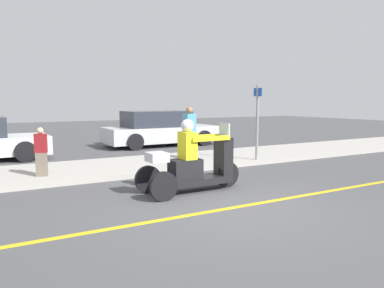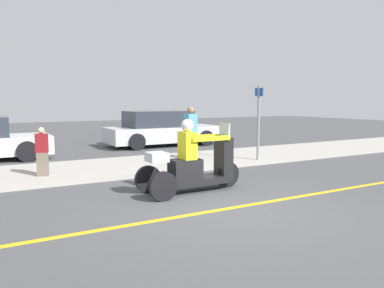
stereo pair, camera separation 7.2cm
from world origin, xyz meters
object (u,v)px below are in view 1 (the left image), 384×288
object	(u,v)px
motorcycle_trike	(193,166)
parked_car_lot_center	(160,129)
spectator_near_curb	(41,153)
spectator_end_of_line	(189,134)
street_sign	(257,119)

from	to	relation	value
motorcycle_trike	parked_car_lot_center	bearing A→B (deg)	70.02
motorcycle_trike	spectator_near_curb	distance (m)	3.66
parked_car_lot_center	spectator_near_curb	bearing A→B (deg)	-136.70
spectator_end_of_line	motorcycle_trike	bearing A→B (deg)	-118.18
motorcycle_trike	spectator_near_curb	size ratio (longest dim) A/B	1.98
street_sign	spectator_end_of_line	bearing A→B (deg)	142.36
motorcycle_trike	spectator_end_of_line	world-z (taller)	spectator_end_of_line
spectator_end_of_line	parked_car_lot_center	size ratio (longest dim) A/B	0.33
spectator_near_curb	spectator_end_of_line	bearing A→B (deg)	9.07
motorcycle_trike	spectator_end_of_line	xyz separation A→B (m)	(1.77, 3.31, 0.34)
motorcycle_trike	spectator_end_of_line	distance (m)	3.77
motorcycle_trike	street_sign	xyz separation A→B (m)	(3.38, 2.08, 0.78)
spectator_end_of_line	spectator_near_curb	size ratio (longest dim) A/B	1.37
spectator_near_curb	parked_car_lot_center	xyz separation A→B (m)	(5.33, 5.03, 0.02)
spectator_end_of_line	spectator_near_curb	bearing A→B (deg)	-170.93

